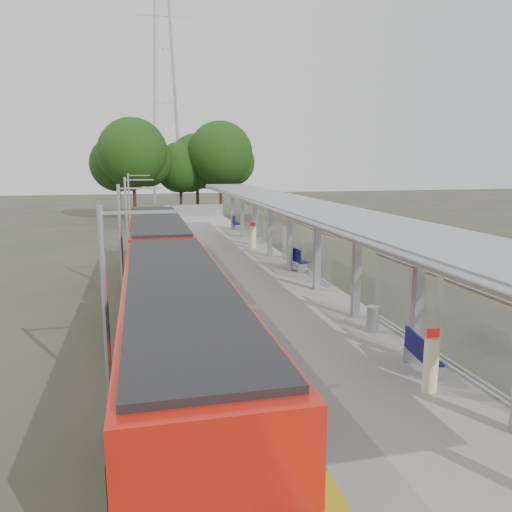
{
  "coord_description": "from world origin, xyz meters",
  "views": [
    {
      "loc": [
        -5.32,
        -5.88,
        6.45
      ],
      "look_at": [
        -0.34,
        15.51,
        2.3
      ],
      "focal_mm": 35.0,
      "sensor_mm": 36.0,
      "label": 1
    }
  ],
  "objects_px": {
    "train": "(165,277)",
    "info_pillar_near": "(431,364)",
    "bench_near": "(420,352)",
    "info_pillar_far": "(253,237)",
    "bench_far": "(235,222)",
    "litter_bin": "(373,319)",
    "bench_mid": "(296,258)"
  },
  "relations": [
    {
      "from": "info_pillar_far",
      "to": "litter_bin",
      "type": "distance_m",
      "value": 16.41
    },
    {
      "from": "info_pillar_near",
      "to": "info_pillar_far",
      "type": "distance_m",
      "value": 20.71
    },
    {
      "from": "train",
      "to": "bench_far",
      "type": "xyz_separation_m",
      "value": [
        6.76,
        20.95,
        -0.44
      ]
    },
    {
      "from": "train",
      "to": "bench_near",
      "type": "relative_size",
      "value": 17.61
    },
    {
      "from": "bench_mid",
      "to": "litter_bin",
      "type": "relative_size",
      "value": 2.09
    },
    {
      "from": "bench_near",
      "to": "bench_mid",
      "type": "distance_m",
      "value": 12.85
    },
    {
      "from": "train",
      "to": "bench_far",
      "type": "distance_m",
      "value": 22.01
    },
    {
      "from": "bench_far",
      "to": "info_pillar_near",
      "type": "bearing_deg",
      "value": -85.38
    },
    {
      "from": "bench_far",
      "to": "info_pillar_near",
      "type": "height_order",
      "value": "info_pillar_near"
    },
    {
      "from": "train",
      "to": "bench_near",
      "type": "distance_m",
      "value": 10.15
    },
    {
      "from": "info_pillar_near",
      "to": "bench_mid",
      "type": "bearing_deg",
      "value": 89.62
    },
    {
      "from": "bench_mid",
      "to": "info_pillar_near",
      "type": "xyz_separation_m",
      "value": [
        -1.05,
        -13.9,
        0.07
      ]
    },
    {
      "from": "bench_near",
      "to": "info_pillar_far",
      "type": "relative_size",
      "value": 0.94
    },
    {
      "from": "train",
      "to": "info_pillar_far",
      "type": "xyz_separation_m",
      "value": [
        6.12,
        11.61,
        -0.33
      ]
    },
    {
      "from": "train",
      "to": "litter_bin",
      "type": "bearing_deg",
      "value": -36.78
    },
    {
      "from": "info_pillar_near",
      "to": "litter_bin",
      "type": "bearing_deg",
      "value": 85.87
    },
    {
      "from": "train",
      "to": "bench_near",
      "type": "bearing_deg",
      "value": -52.4
    },
    {
      "from": "bench_mid",
      "to": "bench_far",
      "type": "distance_m",
      "value": 16.14
    },
    {
      "from": "bench_near",
      "to": "info_pillar_near",
      "type": "height_order",
      "value": "info_pillar_near"
    },
    {
      "from": "train",
      "to": "litter_bin",
      "type": "xyz_separation_m",
      "value": [
        6.41,
        -4.8,
        -0.63
      ]
    },
    {
      "from": "bench_near",
      "to": "info_pillar_near",
      "type": "relative_size",
      "value": 0.99
    },
    {
      "from": "bench_far",
      "to": "litter_bin",
      "type": "xyz_separation_m",
      "value": [
        -0.34,
        -25.74,
        -0.19
      ]
    },
    {
      "from": "info_pillar_near",
      "to": "litter_bin",
      "type": "xyz_separation_m",
      "value": [
        0.61,
        4.3,
        -0.27
      ]
    },
    {
      "from": "bench_far",
      "to": "info_pillar_far",
      "type": "xyz_separation_m",
      "value": [
        -0.63,
        -9.34,
        0.11
      ]
    },
    {
      "from": "bench_near",
      "to": "info_pillar_far",
      "type": "bearing_deg",
      "value": 98.18
    },
    {
      "from": "train",
      "to": "info_pillar_near",
      "type": "xyz_separation_m",
      "value": [
        5.81,
        -9.1,
        -0.37
      ]
    },
    {
      "from": "bench_far",
      "to": "litter_bin",
      "type": "bearing_deg",
      "value": -84.33
    },
    {
      "from": "bench_mid",
      "to": "info_pillar_far",
      "type": "bearing_deg",
      "value": 90.86
    },
    {
      "from": "train",
      "to": "bench_mid",
      "type": "xyz_separation_m",
      "value": [
        6.85,
        4.8,
        -0.44
      ]
    },
    {
      "from": "train",
      "to": "bench_far",
      "type": "height_order",
      "value": "train"
    },
    {
      "from": "train",
      "to": "litter_bin",
      "type": "relative_size",
      "value": 33.0
    },
    {
      "from": "bench_far",
      "to": "info_pillar_far",
      "type": "relative_size",
      "value": 1.04
    }
  ]
}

